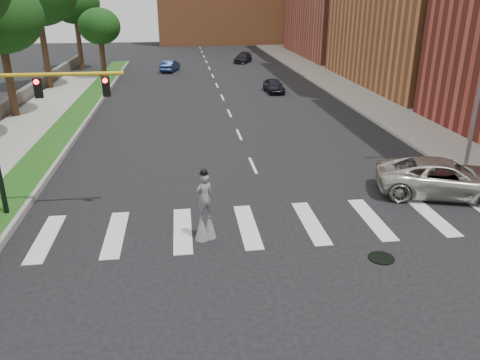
% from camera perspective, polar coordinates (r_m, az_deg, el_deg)
% --- Properties ---
extents(ground_plane, '(160.00, 160.00, 0.00)m').
position_cam_1_polar(ground_plane, '(18.02, 5.47, -6.85)').
color(ground_plane, black).
rests_on(ground_plane, ground).
extents(grass_median, '(2.00, 60.00, 0.25)m').
position_cam_1_polar(grass_median, '(37.23, -19.34, 7.35)').
color(grass_median, '#1A4614').
rests_on(grass_median, ground).
extents(median_curb, '(0.20, 60.00, 0.28)m').
position_cam_1_polar(median_curb, '(37.03, -17.74, 7.49)').
color(median_curb, gray).
rests_on(median_curb, ground).
extents(sidewalk_right, '(5.00, 90.00, 0.18)m').
position_cam_1_polar(sidewalk_right, '(44.35, 14.52, 9.98)').
color(sidewalk_right, gray).
rests_on(sidewalk_right, ground).
extents(stone_wall, '(0.50, 56.00, 1.10)m').
position_cam_1_polar(stone_wall, '(40.51, -26.56, 8.00)').
color(stone_wall, '#504B45').
rests_on(stone_wall, ground).
extents(manhole, '(0.90, 0.90, 0.04)m').
position_cam_1_polar(manhole, '(17.26, 16.83, -9.08)').
color(manhole, black).
rests_on(manhole, ground).
extents(traffic_signal, '(5.30, 0.23, 6.20)m').
position_cam_1_polar(traffic_signal, '(19.89, -25.09, 6.78)').
color(traffic_signal, black).
rests_on(traffic_signal, ground).
extents(stilt_performer, '(0.81, 0.65, 2.79)m').
position_cam_1_polar(stilt_performer, '(17.36, -4.29, -3.87)').
color(stilt_performer, '#372216').
rests_on(stilt_performer, ground).
extents(suv_crossing, '(6.47, 4.33, 1.65)m').
position_cam_1_polar(suv_crossing, '(23.15, 23.61, 0.22)').
color(suv_crossing, '#B3B0A9').
rests_on(suv_crossing, ground).
extents(car_near, '(1.68, 3.79, 1.27)m').
position_cam_1_polar(car_near, '(44.72, 4.15, 11.41)').
color(car_near, black).
rests_on(car_near, ground).
extents(car_mid, '(2.44, 4.27, 1.33)m').
position_cam_1_polar(car_mid, '(57.79, -8.51, 13.60)').
color(car_mid, '#142149').
rests_on(car_mid, ground).
extents(car_far, '(3.26, 4.62, 1.24)m').
position_cam_1_polar(car_far, '(65.14, 0.38, 14.68)').
color(car_far, black).
rests_on(car_far, ground).
extents(tree_5, '(5.84, 5.84, 10.24)m').
position_cam_1_polar(tree_5, '(61.38, -19.55, 19.73)').
color(tree_5, '#372216').
rests_on(tree_5, ground).
extents(tree_6, '(4.40, 4.40, 7.33)m').
position_cam_1_polar(tree_6, '(54.01, -16.76, 17.46)').
color(tree_6, '#372216').
rests_on(tree_6, ground).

